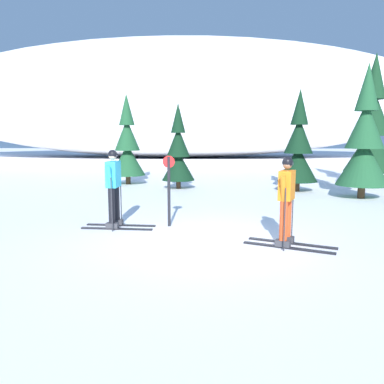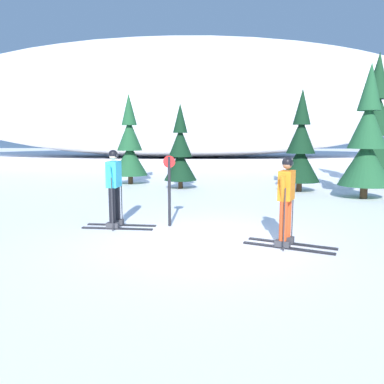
% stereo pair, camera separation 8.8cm
% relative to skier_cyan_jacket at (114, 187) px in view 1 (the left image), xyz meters
% --- Properties ---
extents(ground_plane, '(120.00, 120.00, 0.00)m').
position_rel_skier_cyan_jacket_xyz_m(ground_plane, '(2.04, -1.13, -0.96)').
color(ground_plane, white).
extents(skier_cyan_jacket, '(1.69, 0.83, 1.81)m').
position_rel_skier_cyan_jacket_xyz_m(skier_cyan_jacket, '(0.00, 0.00, 0.00)').
color(skier_cyan_jacket, black).
rests_on(skier_cyan_jacket, ground).
extents(skier_orange_jacket, '(1.77, 1.11, 1.73)m').
position_rel_skier_cyan_jacket_xyz_m(skier_orange_jacket, '(3.68, -1.37, -0.06)').
color(skier_orange_jacket, black).
rests_on(skier_orange_jacket, ground).
extents(pine_tree_far_left, '(1.53, 1.53, 3.97)m').
position_rel_skier_cyan_jacket_xyz_m(pine_tree_far_left, '(-1.34, 8.16, 0.70)').
color(pine_tree_far_left, '#47301E').
rests_on(pine_tree_far_left, ground).
extents(pine_tree_center_left, '(1.33, 1.33, 3.44)m').
position_rel_skier_cyan_jacket_xyz_m(pine_tree_center_left, '(1.00, 6.78, 0.47)').
color(pine_tree_center_left, '#47301E').
rests_on(pine_tree_center_left, ground).
extents(pine_tree_center, '(1.51, 1.51, 3.90)m').
position_rel_skier_cyan_jacket_xyz_m(pine_tree_center, '(5.65, 6.15, 0.67)').
color(pine_tree_center, '#47301E').
rests_on(pine_tree_center, ground).
extents(pine_tree_center_right, '(1.75, 1.75, 4.52)m').
position_rel_skier_cyan_jacket_xyz_m(pine_tree_center_right, '(7.47, 4.54, 0.93)').
color(pine_tree_center_right, '#47301E').
rests_on(pine_tree_center_right, ground).
extents(pine_tree_far_right, '(2.18, 2.18, 5.65)m').
position_rel_skier_cyan_jacket_xyz_m(pine_tree_far_right, '(9.36, 8.51, 1.40)').
color(pine_tree_far_right, '#47301E').
rests_on(pine_tree_far_right, ground).
extents(snow_ridge_background, '(51.38, 18.56, 11.44)m').
position_rel_skier_cyan_jacket_xyz_m(snow_ridge_background, '(-0.87, 30.43, 4.76)').
color(snow_ridge_background, white).
rests_on(snow_ridge_background, ground).
extents(trail_marker_post, '(0.28, 0.07, 1.67)m').
position_rel_skier_cyan_jacket_xyz_m(trail_marker_post, '(1.26, 0.19, -0.03)').
color(trail_marker_post, black).
rests_on(trail_marker_post, ground).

